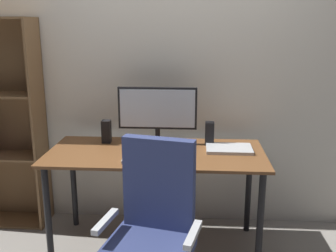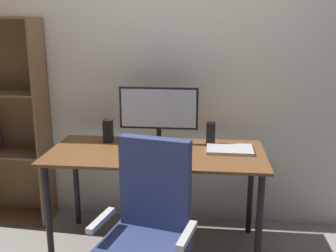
% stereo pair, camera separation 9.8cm
% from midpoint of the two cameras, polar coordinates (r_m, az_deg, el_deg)
% --- Properties ---
extents(ground_plane, '(12.00, 12.00, 0.00)m').
position_cam_midpoint_polar(ground_plane, '(3.05, -2.62, -17.04)').
color(ground_plane, gray).
extents(back_wall, '(6.40, 0.10, 2.60)m').
position_cam_midpoint_polar(back_wall, '(3.13, -1.83, 9.06)').
color(back_wall, silver).
rests_on(back_wall, ground).
extents(desk, '(1.51, 0.69, 0.74)m').
position_cam_midpoint_polar(desk, '(2.77, -2.77, -5.48)').
color(desk, brown).
rests_on(desk, ground).
extents(monitor, '(0.58, 0.20, 0.42)m').
position_cam_midpoint_polar(monitor, '(2.87, -2.52, 2.14)').
color(monitor, black).
rests_on(monitor, desk).
extents(keyboard, '(0.29, 0.12, 0.02)m').
position_cam_midpoint_polar(keyboard, '(2.56, -4.53, -4.91)').
color(keyboard, '#B7BABC').
rests_on(keyboard, desk).
extents(mouse, '(0.07, 0.10, 0.03)m').
position_cam_midpoint_polar(mouse, '(2.52, 0.12, -4.95)').
color(mouse, black).
rests_on(mouse, desk).
extents(coffee_mug, '(0.09, 0.08, 0.09)m').
position_cam_midpoint_polar(coffee_mug, '(2.69, -0.99, -3.10)').
color(coffee_mug, black).
rests_on(coffee_mug, desk).
extents(laptop, '(0.32, 0.23, 0.02)m').
position_cam_midpoint_polar(laptop, '(2.79, 7.85, -3.28)').
color(laptop, '#B7BABC').
rests_on(laptop, desk).
extents(speaker_left, '(0.06, 0.07, 0.17)m').
position_cam_midpoint_polar(speaker_left, '(2.97, -9.87, -0.80)').
color(speaker_left, black).
rests_on(speaker_left, desk).
extents(speaker_right, '(0.06, 0.07, 0.17)m').
position_cam_midpoint_polar(speaker_right, '(2.88, 5.07, -1.08)').
color(speaker_right, black).
rests_on(speaker_right, desk).
extents(office_chair, '(0.56, 0.55, 1.01)m').
position_cam_midpoint_polar(office_chair, '(2.21, -3.74, -16.61)').
color(office_chair, '#B7BABC').
rests_on(office_chair, ground).
extents(bookshelf, '(0.63, 0.28, 1.65)m').
position_cam_midpoint_polar(bookshelf, '(3.42, -23.93, -0.11)').
color(bookshelf, brown).
rests_on(bookshelf, ground).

